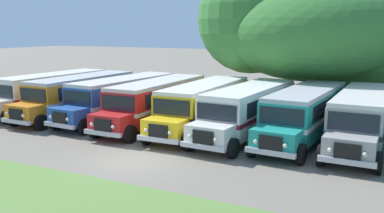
# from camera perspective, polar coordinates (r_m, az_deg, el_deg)

# --- Properties ---
(ground_plane) EXTENTS (220.00, 220.00, 0.00)m
(ground_plane) POSITION_cam_1_polar(r_m,az_deg,el_deg) (20.26, -7.97, -7.32)
(ground_plane) COLOR slate
(parked_bus_slot_0) EXTENTS (3.15, 10.90, 2.82)m
(parked_bus_slot_0) POSITION_cam_1_polar(r_m,az_deg,el_deg) (33.84, -18.51, 2.12)
(parked_bus_slot_0) COLOR silver
(parked_bus_slot_0) RESTS_ON ground_plane
(parked_bus_slot_1) EXTENTS (2.81, 10.85, 2.82)m
(parked_bus_slot_1) POSITION_cam_1_polar(r_m,az_deg,el_deg) (31.52, -14.93, 1.73)
(parked_bus_slot_1) COLOR orange
(parked_bus_slot_1) RESTS_ON ground_plane
(parked_bus_slot_2) EXTENTS (3.28, 10.93, 2.82)m
(parked_bus_slot_2) POSITION_cam_1_polar(r_m,az_deg,el_deg) (29.70, -9.44, 1.43)
(parked_bus_slot_2) COLOR #23519E
(parked_bus_slot_2) RESTS_ON ground_plane
(parked_bus_slot_3) EXTENTS (2.76, 10.85, 2.82)m
(parked_bus_slot_3) POSITION_cam_1_polar(r_m,az_deg,el_deg) (27.69, -4.79, 0.89)
(parked_bus_slot_3) COLOR red
(parked_bus_slot_3) RESTS_ON ground_plane
(parked_bus_slot_4) EXTENTS (2.81, 10.86, 2.82)m
(parked_bus_slot_4) POSITION_cam_1_polar(r_m,az_deg,el_deg) (26.30, 1.64, 0.42)
(parked_bus_slot_4) COLOR yellow
(parked_bus_slot_4) RESTS_ON ground_plane
(parked_bus_slot_5) EXTENTS (3.24, 10.92, 2.82)m
(parked_bus_slot_5) POSITION_cam_1_polar(r_m,az_deg,el_deg) (25.03, 7.77, -0.19)
(parked_bus_slot_5) COLOR silver
(parked_bus_slot_5) RESTS_ON ground_plane
(parked_bus_slot_6) EXTENTS (3.28, 10.93, 2.82)m
(parked_bus_slot_6) POSITION_cam_1_polar(r_m,az_deg,el_deg) (24.68, 15.15, -0.60)
(parked_bus_slot_6) COLOR teal
(parked_bus_slot_6) RESTS_ON ground_plane
(parked_bus_slot_7) EXTENTS (2.85, 10.86, 2.82)m
(parked_bus_slot_7) POSITION_cam_1_polar(r_m,az_deg,el_deg) (24.44, 22.15, -1.12)
(parked_bus_slot_7) COLOR #9E9993
(parked_bus_slot_7) RESTS_ON ground_plane
(broad_shade_tree) EXTENTS (16.15, 14.64, 10.98)m
(broad_shade_tree) POSITION_cam_1_polar(r_m,az_deg,el_deg) (33.32, 16.19, 9.93)
(broad_shade_tree) COLOR brown
(broad_shade_tree) RESTS_ON ground_plane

